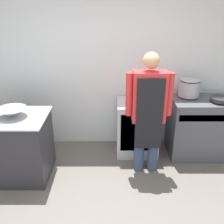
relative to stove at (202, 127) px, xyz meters
The scene contains 8 objects.
wall_back 1.73m from the stove, 164.84° to the left, with size 8.00×0.05×2.70m.
prep_counter 2.83m from the stove, 168.67° to the right, with size 1.11×0.76×0.89m.
stove is the anchor object (origin of this frame).
fridge_unit 0.98m from the stove, behind, with size 0.64×0.57×0.85m.
person_cook 1.12m from the stove, 153.07° to the right, with size 0.61×0.24×1.70m.
mixing_bowl 2.76m from the stove, 168.31° to the right, with size 0.38×0.38×0.12m.
stock_pot 0.66m from the stove, 152.59° to the left, with size 0.31×0.31×0.28m.
saute_pan 0.55m from the stove, 29.76° to the right, with size 0.29×0.29×0.05m.
Camera 1 is at (0.06, -2.06, 2.29)m, focal length 42.00 mm.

